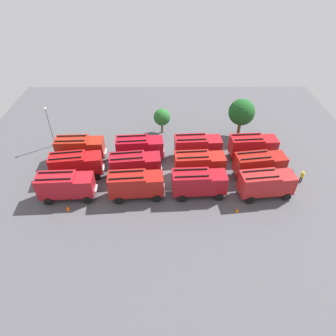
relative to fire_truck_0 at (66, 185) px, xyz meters
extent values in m
plane|color=#4C4C51|center=(13.16, 4.44, -2.15)|extent=(63.07, 63.07, 0.00)
cube|color=#A41620|center=(2.45, 0.13, -0.05)|extent=(2.33, 2.61, 2.60)
cube|color=#8C9EAD|center=(3.49, 0.18, 0.26)|extent=(0.19, 2.13, 1.46)
cube|color=#A41620|center=(-1.05, -0.05, 0.10)|extent=(4.92, 2.75, 2.90)
cube|color=black|center=(-1.09, 0.63, 1.67)|extent=(4.32, 0.34, 0.12)
cube|color=black|center=(-1.01, -0.74, 1.67)|extent=(4.32, 0.34, 0.12)
cube|color=silver|center=(3.64, 0.19, -1.20)|extent=(0.32, 2.38, 0.28)
cylinder|color=black|center=(2.58, 1.34, -1.60)|extent=(1.12, 0.41, 1.10)
cylinder|color=black|center=(2.71, -1.06, -1.60)|extent=(1.12, 0.41, 1.10)
cylinder|color=black|center=(-2.31, 1.08, -1.60)|extent=(1.12, 0.41, 1.10)
cylinder|color=black|center=(-2.19, -1.32, -1.60)|extent=(1.12, 0.41, 1.10)
cube|color=maroon|center=(11.41, 0.36, -0.05)|extent=(2.39, 2.66, 2.60)
cube|color=#8C9EAD|center=(12.46, 0.44, 0.26)|extent=(0.24, 2.12, 1.46)
cube|color=maroon|center=(7.92, 0.09, 0.10)|extent=(4.98, 2.86, 2.90)
cube|color=black|center=(7.87, 0.77, 1.67)|extent=(4.32, 0.45, 0.12)
cube|color=black|center=(7.97, -0.60, 1.67)|extent=(4.32, 0.45, 0.12)
cube|color=silver|center=(12.61, 0.45, -1.20)|extent=(0.38, 2.38, 0.28)
cylinder|color=black|center=(11.52, 1.57, -1.60)|extent=(1.12, 0.43, 1.10)
cylinder|color=black|center=(11.70, -0.82, -1.60)|extent=(1.12, 0.43, 1.10)
cylinder|color=black|center=(6.63, 1.19, -1.60)|extent=(1.12, 0.43, 1.10)
cylinder|color=black|center=(6.82, -1.20, -1.60)|extent=(1.12, 0.43, 1.10)
cube|color=maroon|center=(19.57, 0.60, -0.05)|extent=(2.33, 2.61, 2.60)
cube|color=#8C9EAD|center=(20.62, 0.65, 0.26)|extent=(0.19, 2.13, 1.46)
cube|color=maroon|center=(16.07, 0.41, 0.10)|extent=(4.93, 2.75, 2.90)
cube|color=black|center=(16.04, 1.10, 1.67)|extent=(4.32, 0.35, 0.12)
cube|color=black|center=(16.11, -0.27, 1.67)|extent=(4.32, 0.35, 0.12)
cube|color=silver|center=(20.77, 0.66, -1.20)|extent=(0.33, 2.38, 0.28)
cylinder|color=black|center=(19.71, 1.81, -1.60)|extent=(1.12, 0.41, 1.10)
cylinder|color=black|center=(19.83, -0.59, -1.60)|extent=(1.12, 0.41, 1.10)
cylinder|color=black|center=(14.81, 1.55, -1.60)|extent=(1.12, 0.41, 1.10)
cylinder|color=black|center=(14.94, -0.85, -1.60)|extent=(1.12, 0.41, 1.10)
cube|color=#AE2021|center=(28.25, 0.55, -0.05)|extent=(2.48, 2.74, 2.60)
cube|color=#8C9EAD|center=(29.30, 0.68, 0.26)|extent=(0.33, 2.12, 1.46)
cube|color=#AE2021|center=(24.78, 0.14, 0.10)|extent=(5.06, 3.04, 2.90)
cube|color=black|center=(24.70, 0.83, 1.67)|extent=(4.30, 0.62, 0.12)
cube|color=black|center=(24.86, -0.54, 1.67)|extent=(4.30, 0.62, 0.12)
cube|color=silver|center=(29.45, 0.69, -1.20)|extent=(0.48, 2.38, 0.28)
cylinder|color=black|center=(28.31, 1.77, -1.60)|extent=(1.13, 0.48, 1.10)
cylinder|color=black|center=(28.59, -0.62, -1.60)|extent=(1.13, 0.48, 1.10)
cylinder|color=black|center=(23.45, 1.20, -1.60)|extent=(1.13, 0.48, 1.10)
cylinder|color=black|center=(23.73, -1.19, -1.60)|extent=(1.13, 0.48, 1.10)
cube|color=#AC1013|center=(2.71, 4.75, -0.05)|extent=(2.52, 2.78, 2.60)
cube|color=#8C9EAD|center=(3.75, 4.89, 0.26)|extent=(0.37, 2.12, 1.46)
cube|color=#AC1013|center=(-0.75, 4.26, 0.10)|extent=(5.10, 3.14, 2.90)
cube|color=black|center=(-0.85, 4.94, 1.67)|extent=(4.30, 0.72, 0.12)
cube|color=black|center=(-0.66, 3.58, 1.67)|extent=(4.30, 0.72, 0.12)
cube|color=silver|center=(3.90, 4.91, -1.20)|extent=(0.53, 2.38, 0.28)
cylinder|color=black|center=(2.75, 5.96, -1.60)|extent=(1.14, 0.50, 1.10)
cylinder|color=black|center=(3.08, 3.58, -1.60)|extent=(1.14, 0.50, 1.10)
cylinder|color=black|center=(-2.11, 5.28, -1.60)|extent=(1.14, 0.50, 1.10)
cylinder|color=black|center=(-1.78, 2.91, -1.60)|extent=(1.14, 0.50, 1.10)
cube|color=maroon|center=(11.00, 4.55, -0.05)|extent=(2.47, 2.73, 2.60)
cube|color=#8C9EAD|center=(12.04, 4.67, 0.26)|extent=(0.32, 2.12, 1.46)
cube|color=maroon|center=(7.52, 4.15, 0.10)|extent=(5.05, 3.03, 2.90)
cube|color=black|center=(7.45, 4.84, 1.67)|extent=(4.31, 0.61, 0.12)
cube|color=black|center=(7.60, 3.47, 1.67)|extent=(4.31, 0.61, 0.12)
cube|color=silver|center=(12.19, 4.69, -1.20)|extent=(0.47, 2.38, 0.28)
cylinder|color=black|center=(11.06, 5.76, -1.60)|extent=(1.13, 0.47, 1.10)
cylinder|color=black|center=(11.33, 3.38, -1.60)|extent=(1.13, 0.47, 1.10)
cylinder|color=black|center=(6.19, 5.21, -1.60)|extent=(1.13, 0.47, 1.10)
cylinder|color=black|center=(6.47, 2.83, -1.60)|extent=(1.13, 0.47, 1.10)
cube|color=#A91B15|center=(19.98, 4.63, -0.05)|extent=(2.37, 2.65, 2.60)
cube|color=#8C9EAD|center=(21.03, 4.70, 0.26)|extent=(0.23, 2.13, 1.46)
cube|color=#A91B15|center=(16.49, 4.38, 0.10)|extent=(4.96, 2.83, 2.90)
cube|color=black|center=(16.44, 5.07, 1.67)|extent=(4.32, 0.42, 0.12)
cube|color=black|center=(16.53, 3.70, 1.67)|extent=(4.32, 0.42, 0.12)
cube|color=silver|center=(21.17, 4.71, -1.20)|extent=(0.36, 2.38, 0.28)
cylinder|color=black|center=(20.09, 5.84, -1.60)|extent=(1.12, 0.43, 1.10)
cylinder|color=black|center=(20.26, 3.44, -1.60)|extent=(1.12, 0.43, 1.10)
cylinder|color=black|center=(15.21, 5.50, -1.60)|extent=(1.12, 0.43, 1.10)
cylinder|color=black|center=(15.37, 3.10, -1.60)|extent=(1.12, 0.43, 1.10)
cube|color=maroon|center=(28.37, 4.64, -0.05)|extent=(2.53, 2.78, 2.60)
cube|color=#8C9EAD|center=(29.41, 4.78, 0.26)|extent=(0.38, 2.12, 1.46)
cube|color=maroon|center=(24.90, 4.15, 0.10)|extent=(5.10, 3.15, 2.90)
cube|color=black|center=(24.81, 4.83, 1.67)|extent=(4.29, 0.72, 0.12)
cube|color=black|center=(25.00, 3.47, 1.67)|extent=(4.29, 0.72, 0.12)
cube|color=silver|center=(29.56, 4.80, -1.20)|extent=(0.53, 2.38, 0.28)
cylinder|color=black|center=(28.40, 5.85, -1.60)|extent=(1.14, 0.50, 1.10)
cylinder|color=black|center=(28.74, 3.48, -1.60)|extent=(1.14, 0.50, 1.10)
cylinder|color=black|center=(23.55, 5.17, -1.60)|extent=(1.14, 0.50, 1.10)
cylinder|color=black|center=(23.88, 2.79, -1.60)|extent=(1.14, 0.50, 1.10)
cube|color=#9F2112|center=(2.35, 8.66, -0.05)|extent=(2.30, 2.59, 2.60)
cube|color=#8C9EAD|center=(3.40, 8.71, 0.26)|extent=(0.17, 2.13, 1.46)
cube|color=#9F2112|center=(-1.15, 8.52, 0.10)|extent=(4.90, 2.70, 2.90)
cube|color=black|center=(-1.18, 9.20, 1.67)|extent=(4.32, 0.30, 0.12)
cube|color=black|center=(-1.12, 7.83, 1.67)|extent=(4.32, 0.30, 0.12)
cube|color=silver|center=(3.55, 8.71, -1.20)|extent=(0.30, 2.38, 0.28)
cylinder|color=black|center=(2.50, 9.87, -1.60)|extent=(1.11, 0.40, 1.10)
cylinder|color=black|center=(2.60, 7.47, -1.60)|extent=(1.11, 0.40, 1.10)
cylinder|color=black|center=(-2.40, 9.66, -1.60)|extent=(1.11, 0.40, 1.10)
cylinder|color=black|center=(-2.30, 7.27, -1.60)|extent=(1.11, 0.40, 1.10)
cube|color=#AA0F20|center=(11.32, 8.74, -0.05)|extent=(2.39, 2.67, 2.60)
cube|color=#8C9EAD|center=(12.37, 8.82, 0.26)|extent=(0.25, 2.12, 1.46)
cube|color=#AA0F20|center=(7.83, 8.46, 0.10)|extent=(4.98, 2.87, 2.90)
cube|color=black|center=(7.78, 9.15, 1.67)|extent=(4.32, 0.46, 0.12)
cube|color=black|center=(7.88, 7.78, 1.67)|extent=(4.32, 0.46, 0.12)
cube|color=silver|center=(12.51, 8.83, -1.20)|extent=(0.39, 2.38, 0.28)
cylinder|color=black|center=(11.42, 9.95, -1.60)|extent=(1.12, 0.44, 1.10)
cylinder|color=black|center=(11.61, 7.56, -1.60)|extent=(1.12, 0.44, 1.10)
cylinder|color=black|center=(6.54, 9.56, -1.60)|extent=(1.12, 0.44, 1.10)
cylinder|color=black|center=(6.73, 7.17, -1.60)|extent=(1.12, 0.44, 1.10)
cube|color=#A9151E|center=(20.10, 9.00, -0.05)|extent=(2.35, 2.63, 2.60)
cube|color=#8C9EAD|center=(21.15, 9.07, 0.26)|extent=(0.21, 2.13, 1.46)
cube|color=#A9151E|center=(16.61, 8.78, 0.10)|extent=(4.95, 2.79, 2.90)
cube|color=black|center=(16.57, 9.47, 1.67)|extent=(4.32, 0.39, 0.12)
cube|color=black|center=(16.65, 8.10, 1.67)|extent=(4.32, 0.39, 0.12)
cube|color=silver|center=(21.30, 9.08, -1.20)|extent=(0.35, 2.38, 0.28)
cylinder|color=black|center=(20.23, 10.21, -1.60)|extent=(1.12, 0.42, 1.10)
cylinder|color=black|center=(20.38, 7.82, -1.60)|extent=(1.12, 0.42, 1.10)
cylinder|color=black|center=(15.34, 9.91, -1.60)|extent=(1.12, 0.42, 1.10)
cylinder|color=black|center=(15.49, 7.51, -1.60)|extent=(1.12, 0.42, 1.10)
cube|color=#AC1419|center=(28.48, 9.03, -0.05)|extent=(2.37, 2.65, 2.60)
cube|color=#8C9EAD|center=(29.53, 9.10, 0.26)|extent=(0.23, 2.13, 1.46)
cube|color=#AC1419|center=(24.99, 8.79, 0.10)|extent=(4.96, 2.83, 2.90)
cube|color=black|center=(24.94, 9.47, 1.67)|extent=(4.32, 0.42, 0.12)
cube|color=black|center=(25.04, 8.10, 1.67)|extent=(4.32, 0.42, 0.12)
cube|color=silver|center=(29.68, 9.11, -1.20)|extent=(0.37, 2.38, 0.28)
cylinder|color=black|center=(28.60, 10.24, -1.60)|extent=(1.12, 0.43, 1.10)
cylinder|color=black|center=(28.76, 7.85, -1.60)|extent=(1.12, 0.43, 1.10)
cylinder|color=black|center=(23.71, 9.90, -1.60)|extent=(1.12, 0.43, 1.10)
cylinder|color=black|center=(23.87, 7.50, -1.60)|extent=(1.12, 0.43, 1.10)
cylinder|color=black|center=(31.64, 3.01, -1.73)|extent=(0.16, 0.16, 0.85)
cylinder|color=black|center=(31.82, 2.91, -1.73)|extent=(0.16, 0.16, 0.85)
cube|color=gold|center=(31.73, 2.96, -0.94)|extent=(0.48, 0.41, 0.74)
sphere|color=tan|center=(31.73, 2.96, -0.45)|extent=(0.24, 0.24, 0.24)
cylinder|color=gold|center=(31.73, 2.96, -0.35)|extent=(0.30, 0.30, 0.07)
cylinder|color=black|center=(9.24, 10.51, -1.75)|extent=(0.16, 0.16, 0.81)
cylinder|color=black|center=(9.03, 10.52, -1.75)|extent=(0.16, 0.16, 0.81)
cube|color=black|center=(9.14, 10.52, -1.00)|extent=(0.43, 0.26, 0.70)
sphere|color=#9E704C|center=(9.14, 10.52, -0.53)|extent=(0.23, 0.23, 0.23)
cylinder|color=black|center=(9.14, 10.52, -0.44)|extent=(0.28, 0.28, 0.07)
cylinder|color=black|center=(30.38, 3.41, -1.77)|extent=(0.16, 0.16, 0.78)
cylinder|color=black|center=(30.55, 3.53, -1.77)|extent=(0.16, 0.16, 0.78)
cube|color=black|center=(30.46, 3.47, -1.04)|extent=(0.48, 0.44, 0.68)
sphere|color=#9E704C|center=(30.46, 3.47, -0.59)|extent=(0.22, 0.22, 0.22)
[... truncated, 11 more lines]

